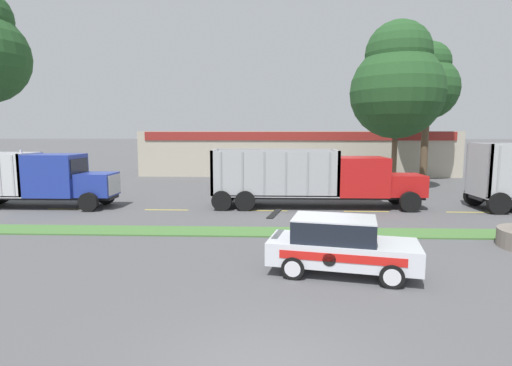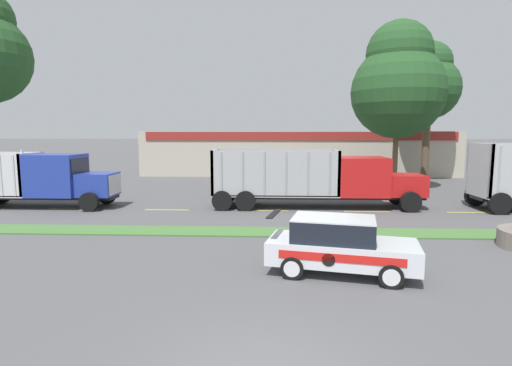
% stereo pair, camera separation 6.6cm
% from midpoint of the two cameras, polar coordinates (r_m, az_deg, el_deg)
% --- Properties ---
extents(grass_verge, '(120.00, 1.59, 0.06)m').
position_cam_midpoint_polar(grass_verge, '(16.89, 1.94, -7.00)').
color(grass_verge, '#477538').
rests_on(grass_verge, ground_plane).
extents(centre_line_2, '(2.40, 0.14, 0.01)m').
position_cam_midpoint_polar(centre_line_2, '(24.30, -25.17, -3.39)').
color(centre_line_2, yellow).
rests_on(centre_line_2, ground_plane).
extents(centre_line_3, '(2.40, 0.14, 0.01)m').
position_cam_midpoint_polar(centre_line_3, '(22.34, -12.76, -3.76)').
color(centre_line_3, yellow).
rests_on(centre_line_3, ground_plane).
extents(centre_line_4, '(2.40, 0.14, 0.01)m').
position_cam_midpoint_polar(centre_line_4, '(21.58, 1.26, -3.96)').
color(centre_line_4, yellow).
rests_on(centre_line_4, ground_plane).
extents(centre_line_5, '(2.40, 0.14, 0.01)m').
position_cam_midpoint_polar(centre_line_5, '(22.15, 15.41, -3.93)').
color(centre_line_5, yellow).
rests_on(centre_line_5, ground_plane).
extents(centre_line_6, '(2.40, 0.14, 0.01)m').
position_cam_midpoint_polar(centre_line_6, '(23.96, 28.12, -3.70)').
color(centre_line_6, yellow).
rests_on(centre_line_6, ground_plane).
extents(dump_truck_lead, '(11.70, 2.80, 3.24)m').
position_cam_midpoint_polar(dump_truck_lead, '(22.76, 11.08, 0.36)').
color(dump_truck_lead, black).
rests_on(dump_truck_lead, ground_plane).
extents(dump_truck_trail, '(10.42, 2.58, 3.28)m').
position_cam_midpoint_polar(dump_truck_trail, '(25.49, -28.82, 0.32)').
color(dump_truck_trail, black).
rests_on(dump_truck_trail, ground_plane).
extents(rally_car, '(4.60, 2.63, 1.72)m').
position_cam_midpoint_polar(rally_car, '(12.19, 11.72, -8.64)').
color(rally_car, silver).
rests_on(rally_car, ground_plane).
extents(store_building_backdrop, '(30.74, 12.10, 4.34)m').
position_cam_midpoint_polar(store_building_backdrop, '(43.91, 5.51, 4.49)').
color(store_building_backdrop, '#BCB29E').
rests_on(store_building_backdrop, ground_plane).
extents(tree_behind_centre, '(5.29, 5.29, 11.95)m').
position_cam_midpoint_polar(tree_behind_centre, '(38.40, 23.29, 12.98)').
color(tree_behind_centre, brown).
rests_on(tree_behind_centre, ground_plane).
extents(tree_behind_right, '(6.81, 6.81, 12.26)m').
position_cam_midpoint_polar(tree_behind_right, '(31.82, 19.48, 13.38)').
color(tree_behind_right, brown).
rests_on(tree_behind_right, ground_plane).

